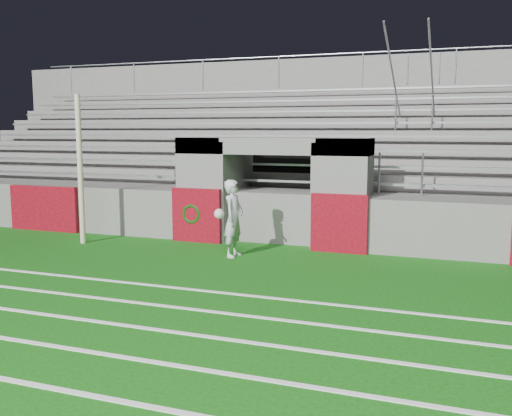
% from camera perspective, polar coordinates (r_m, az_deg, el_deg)
% --- Properties ---
extents(ground, '(90.00, 90.00, 0.00)m').
position_cam_1_polar(ground, '(11.06, -4.23, -6.80)').
color(ground, '#0F500D').
rests_on(ground, ground).
extents(field_post, '(0.13, 0.13, 3.64)m').
position_cam_1_polar(field_post, '(14.60, -17.17, 3.67)').
color(field_post, beige).
rests_on(field_post, ground).
extents(field_markings, '(28.00, 8.09, 0.01)m').
position_cam_1_polar(field_markings, '(7.07, -21.91, -15.96)').
color(field_markings, white).
rests_on(field_markings, ground).
extents(stadium_structure, '(26.00, 8.48, 5.42)m').
position_cam_1_polar(stadium_structure, '(18.30, 6.11, 3.72)').
color(stadium_structure, '#5B5956').
rests_on(stadium_structure, ground).
extents(goalkeeper_with_ball, '(0.55, 0.69, 1.71)m').
position_cam_1_polar(goalkeeper_with_ball, '(12.56, -2.30, -1.03)').
color(goalkeeper_with_ball, '#B7BAC1').
rests_on(goalkeeper_with_ball, ground).
extents(hose_coil, '(0.51, 0.14, 0.56)m').
position_cam_1_polar(hose_coil, '(14.32, -6.43, -0.47)').
color(hose_coil, '#0C3D0F').
rests_on(hose_coil, ground).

